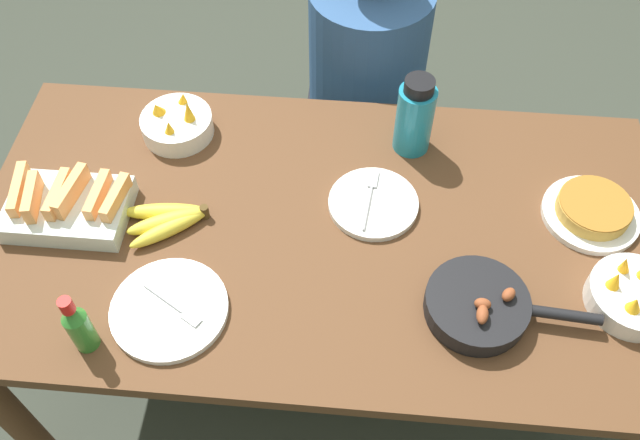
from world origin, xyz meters
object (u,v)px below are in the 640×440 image
object	(u,v)px
melon_tray	(67,206)
hot_sauce_bottle	(78,326)
banana_bunch	(168,220)
person_figure	(364,107)
fruit_bowl_mango	(634,296)
skillet	(479,306)
empty_plate_far_left	(169,309)
water_bottle	(415,116)
fruit_bowl_citrus	(177,124)
empty_plate_near_front	(373,203)
frittata_plate_center	(592,210)

from	to	relation	value
melon_tray	hot_sauce_bottle	world-z (taller)	hot_sauce_bottle
banana_bunch	person_figure	size ratio (longest dim) A/B	0.19
fruit_bowl_mango	person_figure	bearing A→B (deg)	125.83
skillet	hot_sauce_bottle	bearing A→B (deg)	-165.73
empty_plate_far_left	water_bottle	world-z (taller)	water_bottle
person_figure	fruit_bowl_citrus	bearing A→B (deg)	-139.41
banana_bunch	empty_plate_near_front	world-z (taller)	banana_bunch
melon_tray	fruit_bowl_citrus	world-z (taller)	fruit_bowl_citrus
fruit_bowl_mango	water_bottle	world-z (taller)	water_bottle
banana_bunch	frittata_plate_center	world-z (taller)	frittata_plate_center
fruit_bowl_citrus	empty_plate_near_front	bearing A→B (deg)	-21.04
empty_plate_near_front	frittata_plate_center	bearing A→B (deg)	1.40
banana_bunch	hot_sauce_bottle	bearing A→B (deg)	-107.72
melon_tray	fruit_bowl_citrus	distance (m)	0.34
melon_tray	fruit_bowl_mango	distance (m)	1.26
banana_bunch	skillet	size ratio (longest dim) A/B	0.58
melon_tray	water_bottle	bearing A→B (deg)	20.47
frittata_plate_center	water_bottle	world-z (taller)	water_bottle
empty_plate_near_front	fruit_bowl_citrus	distance (m)	0.54
hot_sauce_bottle	banana_bunch	bearing A→B (deg)	72.28
hot_sauce_bottle	empty_plate_far_left	bearing A→B (deg)	30.00
frittata_plate_center	empty_plate_near_front	bearing A→B (deg)	-178.60
fruit_bowl_citrus	banana_bunch	bearing A→B (deg)	-81.98
fruit_bowl_mango	empty_plate_far_left	bearing A→B (deg)	-173.80
skillet	empty_plate_near_front	bearing A→B (deg)	135.00
banana_bunch	person_figure	distance (m)	0.86
empty_plate_near_front	person_figure	bearing A→B (deg)	93.47
hot_sauce_bottle	skillet	bearing A→B (deg)	10.04
skillet	empty_plate_near_front	xyz separation A→B (m)	(-0.23, 0.27, -0.02)
empty_plate_far_left	banana_bunch	bearing A→B (deg)	102.86
empty_plate_far_left	fruit_bowl_citrus	size ratio (longest dim) A/B	1.37
melon_tray	empty_plate_near_front	distance (m)	0.70
water_bottle	banana_bunch	bearing A→B (deg)	-151.44
empty_plate_far_left	fruit_bowl_mango	distance (m)	0.97
skillet	frittata_plate_center	bearing A→B (deg)	49.72
melon_tray	fruit_bowl_mango	size ratio (longest dim) A/B	1.45
skillet	fruit_bowl_citrus	world-z (taller)	fruit_bowl_citrus
empty_plate_near_front	hot_sauce_bottle	size ratio (longest dim) A/B	1.26
fruit_bowl_citrus	hot_sauce_bottle	distance (m)	0.61
banana_bunch	empty_plate_far_left	size ratio (longest dim) A/B	0.85
fruit_bowl_citrus	water_bottle	bearing A→B (deg)	0.78
water_bottle	fruit_bowl_citrus	bearing A→B (deg)	-179.22
fruit_bowl_citrus	skillet	bearing A→B (deg)	-32.07
empty_plate_near_front	person_figure	size ratio (longest dim) A/B	0.19
frittata_plate_center	empty_plate_far_left	bearing A→B (deg)	-160.07
banana_bunch	empty_plate_far_left	distance (m)	0.23
banana_bunch	water_bottle	xyz separation A→B (m)	(0.55, 0.30, 0.08)
empty_plate_far_left	water_bottle	size ratio (longest dim) A/B	1.16
fruit_bowl_mango	banana_bunch	bearing A→B (deg)	173.36
hot_sauce_bottle	frittata_plate_center	bearing A→B (deg)	21.44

